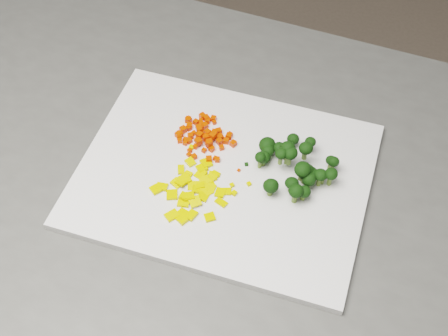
% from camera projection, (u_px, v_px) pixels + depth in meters
% --- Properties ---
extents(counter_block, '(1.21, 0.93, 0.90)m').
position_uv_depth(counter_block, '(205.00, 322.00, 1.23)').
color(counter_block, '#4A4A48').
rests_on(counter_block, ground).
extents(cutting_board, '(0.43, 0.35, 0.01)m').
position_uv_depth(cutting_board, '(224.00, 175.00, 0.88)').
color(cutting_board, silver).
rests_on(cutting_board, counter_block).
extents(carrot_pile, '(0.09, 0.09, 0.03)m').
position_uv_depth(carrot_pile, '(205.00, 134.00, 0.90)').
color(carrot_pile, red).
rests_on(carrot_pile, cutting_board).
extents(pepper_pile, '(0.10, 0.10, 0.01)m').
position_uv_depth(pepper_pile, '(192.00, 188.00, 0.85)').
color(pepper_pile, '#D9B60B').
rests_on(pepper_pile, cutting_board).
extents(broccoli_pile, '(0.11, 0.11, 0.05)m').
position_uv_depth(broccoli_pile, '(296.00, 161.00, 0.86)').
color(broccoli_pile, black).
rests_on(broccoli_pile, cutting_board).
extents(carrot_cube_0, '(0.01, 0.01, 0.01)m').
position_uv_depth(carrot_cube_0, '(213.00, 119.00, 0.93)').
color(carrot_cube_0, red).
rests_on(carrot_cube_0, carrot_pile).
extents(carrot_cube_1, '(0.01, 0.01, 0.01)m').
position_uv_depth(carrot_cube_1, '(215.00, 158.00, 0.89)').
color(carrot_cube_1, red).
rests_on(carrot_cube_1, carrot_pile).
extents(carrot_cube_2, '(0.01, 0.01, 0.01)m').
position_uv_depth(carrot_cube_2, '(214.00, 135.00, 0.91)').
color(carrot_cube_2, red).
rests_on(carrot_cube_2, carrot_pile).
extents(carrot_cube_3, '(0.01, 0.01, 0.01)m').
position_uv_depth(carrot_cube_3, '(196.00, 122.00, 0.93)').
color(carrot_cube_3, red).
rests_on(carrot_cube_3, carrot_pile).
extents(carrot_cube_4, '(0.01, 0.01, 0.01)m').
position_uv_depth(carrot_cube_4, '(204.00, 150.00, 0.90)').
color(carrot_cube_4, red).
rests_on(carrot_cube_4, carrot_pile).
extents(carrot_cube_5, '(0.01, 0.01, 0.01)m').
position_uv_depth(carrot_cube_5, '(230.00, 135.00, 0.92)').
color(carrot_cube_5, red).
rests_on(carrot_cube_5, carrot_pile).
extents(carrot_cube_6, '(0.01, 0.01, 0.01)m').
position_uv_depth(carrot_cube_6, '(208.00, 144.00, 0.90)').
color(carrot_cube_6, red).
rests_on(carrot_cube_6, carrot_pile).
extents(carrot_cube_7, '(0.01, 0.01, 0.01)m').
position_uv_depth(carrot_cube_7, '(180.00, 135.00, 0.91)').
color(carrot_cube_7, red).
rests_on(carrot_cube_7, carrot_pile).
extents(carrot_cube_8, '(0.01, 0.01, 0.01)m').
position_uv_depth(carrot_cube_8, '(200.00, 135.00, 0.90)').
color(carrot_cube_8, red).
rests_on(carrot_cube_8, carrot_pile).
extents(carrot_cube_9, '(0.01, 0.01, 0.01)m').
position_uv_depth(carrot_cube_9, '(234.00, 143.00, 0.91)').
color(carrot_cube_9, red).
rests_on(carrot_cube_9, carrot_pile).
extents(carrot_cube_10, '(0.01, 0.01, 0.01)m').
position_uv_depth(carrot_cube_10, '(219.00, 131.00, 0.92)').
color(carrot_cube_10, red).
rests_on(carrot_cube_10, carrot_pile).
extents(carrot_cube_11, '(0.01, 0.01, 0.01)m').
position_uv_depth(carrot_cube_11, '(194.00, 157.00, 0.89)').
color(carrot_cube_11, red).
rests_on(carrot_cube_11, carrot_pile).
extents(carrot_cube_12, '(0.01, 0.01, 0.01)m').
position_uv_depth(carrot_cube_12, '(181.00, 133.00, 0.92)').
color(carrot_cube_12, red).
rests_on(carrot_cube_12, carrot_pile).
extents(carrot_cube_13, '(0.01, 0.01, 0.01)m').
position_uv_depth(carrot_cube_13, '(190.00, 136.00, 0.91)').
color(carrot_cube_13, red).
rests_on(carrot_cube_13, carrot_pile).
extents(carrot_cube_14, '(0.01, 0.01, 0.01)m').
position_uv_depth(carrot_cube_14, '(201.00, 120.00, 0.93)').
color(carrot_cube_14, red).
rests_on(carrot_cube_14, carrot_pile).
extents(carrot_cube_15, '(0.01, 0.01, 0.01)m').
position_uv_depth(carrot_cube_15, '(229.00, 136.00, 0.91)').
color(carrot_cube_15, red).
rests_on(carrot_cube_15, carrot_pile).
extents(carrot_cube_16, '(0.01, 0.01, 0.01)m').
position_uv_depth(carrot_cube_16, '(209.00, 142.00, 0.90)').
color(carrot_cube_16, red).
rests_on(carrot_cube_16, carrot_pile).
extents(carrot_cube_17, '(0.01, 0.01, 0.01)m').
position_uv_depth(carrot_cube_17, '(210.00, 135.00, 0.91)').
color(carrot_cube_17, red).
rests_on(carrot_cube_17, carrot_pile).
extents(carrot_cube_18, '(0.01, 0.01, 0.01)m').
position_uv_depth(carrot_cube_18, '(220.00, 137.00, 0.91)').
color(carrot_cube_18, red).
rests_on(carrot_cube_18, carrot_pile).
extents(carrot_cube_19, '(0.01, 0.01, 0.01)m').
position_uv_depth(carrot_cube_19, '(214.00, 122.00, 0.93)').
color(carrot_cube_19, red).
rests_on(carrot_cube_19, carrot_pile).
extents(carrot_cube_20, '(0.01, 0.01, 0.01)m').
position_uv_depth(carrot_cube_20, '(222.00, 148.00, 0.90)').
color(carrot_cube_20, red).
rests_on(carrot_cube_20, carrot_pile).
extents(carrot_cube_21, '(0.01, 0.01, 0.01)m').
position_uv_depth(carrot_cube_21, '(216.00, 134.00, 0.92)').
color(carrot_cube_21, red).
rests_on(carrot_cube_21, carrot_pile).
extents(carrot_cube_22, '(0.01, 0.01, 0.01)m').
position_uv_depth(carrot_cube_22, '(188.00, 119.00, 0.93)').
color(carrot_cube_22, red).
rests_on(carrot_cube_22, carrot_pile).
extents(carrot_cube_23, '(0.01, 0.01, 0.01)m').
position_uv_depth(carrot_cube_23, '(209.00, 159.00, 0.89)').
color(carrot_cube_23, red).
rests_on(carrot_cube_23, carrot_pile).
extents(carrot_cube_24, '(0.01, 0.01, 0.01)m').
position_uv_depth(carrot_cube_24, '(202.00, 116.00, 0.94)').
color(carrot_cube_24, red).
rests_on(carrot_cube_24, carrot_pile).
extents(carrot_cube_25, '(0.01, 0.01, 0.01)m').
position_uv_depth(carrot_cube_25, '(179.00, 135.00, 0.91)').
color(carrot_cube_25, red).
rests_on(carrot_cube_25, carrot_pile).
extents(carrot_cube_26, '(0.01, 0.01, 0.01)m').
position_uv_depth(carrot_cube_26, '(188.00, 120.00, 0.93)').
color(carrot_cube_26, red).
rests_on(carrot_cube_26, carrot_pile).
extents(carrot_cube_27, '(0.01, 0.01, 0.01)m').
position_uv_depth(carrot_cube_27, '(179.00, 137.00, 0.91)').
color(carrot_cube_27, red).
rests_on(carrot_cube_27, carrot_pile).
extents(carrot_cube_28, '(0.01, 0.01, 0.01)m').
position_uv_depth(carrot_cube_28, '(212.00, 149.00, 0.90)').
color(carrot_cube_28, red).
rests_on(carrot_cube_28, carrot_pile).
extents(carrot_cube_29, '(0.01, 0.01, 0.01)m').
position_uv_depth(carrot_cube_29, '(219.00, 142.00, 0.91)').
color(carrot_cube_29, red).
rests_on(carrot_cube_29, carrot_pile).
extents(carrot_cube_30, '(0.01, 0.01, 0.01)m').
position_uv_depth(carrot_cube_30, '(205.00, 137.00, 0.90)').
color(carrot_cube_30, red).
rests_on(carrot_cube_30, carrot_pile).
extents(carrot_cube_31, '(0.01, 0.01, 0.01)m').
position_uv_depth(carrot_cube_31, '(233.00, 144.00, 0.90)').
color(carrot_cube_31, red).
rests_on(carrot_cube_31, carrot_pile).
extents(carrot_cube_32, '(0.01, 0.01, 0.01)m').
position_uv_depth(carrot_cube_32, '(199.00, 127.00, 0.91)').
color(carrot_cube_32, red).
rests_on(carrot_cube_32, carrot_pile).
extents(carrot_cube_33, '(0.01, 0.01, 0.01)m').
position_uv_depth(carrot_cube_33, '(205.00, 126.00, 0.92)').
color(carrot_cube_33, red).
rests_on(carrot_cube_33, carrot_pile).
extents(carrot_cube_34, '(0.01, 0.01, 0.01)m').
position_uv_depth(carrot_cube_34, '(195.00, 147.00, 0.90)').
color(carrot_cube_34, red).
rests_on(carrot_cube_34, carrot_pile).
extents(carrot_cube_35, '(0.01, 0.01, 0.01)m').
position_uv_depth(carrot_cube_35, '(208.00, 132.00, 0.91)').
color(carrot_cube_35, red).
rests_on(carrot_cube_35, carrot_pile).
extents(carrot_cube_36, '(0.01, 0.01, 0.01)m').
position_uv_depth(carrot_cube_36, '(203.00, 133.00, 0.92)').
color(carrot_cube_36, red).
rests_on(carrot_cube_36, carrot_pile).
extents(carrot_cube_37, '(0.01, 0.01, 0.01)m').
position_uv_depth(carrot_cube_37, '(189.00, 141.00, 0.91)').
color(carrot_cube_37, red).
rests_on(carrot_cube_37, carrot_pile).
extents(carrot_cube_38, '(0.01, 0.01, 0.01)m').
position_uv_depth(carrot_cube_38, '(215.00, 133.00, 0.91)').
color(carrot_cube_38, red).
rests_on(carrot_cube_38, carrot_pile).
extents(carrot_cube_39, '(0.01, 0.01, 0.01)m').
position_uv_depth(carrot_cube_39, '(207.00, 143.00, 0.90)').
color(carrot_cube_39, red).
rests_on(carrot_cube_39, carrot_pile).
extents(carrot_cube_40, '(0.01, 0.01, 0.01)m').
position_uv_depth(carrot_cube_40, '(180.00, 141.00, 0.91)').
color(carrot_cube_40, red).
rests_on(carrot_cube_40, carrot_pile).
extents(carrot_cube_41, '(0.01, 0.01, 0.01)m').
position_uv_depth(carrot_cube_41, '(207.00, 136.00, 0.90)').
color(carrot_cube_41, red).
rests_on(carrot_cube_41, carrot_pile).
extents(carrot_cube_42, '(0.01, 0.01, 0.01)m').
position_uv_depth(carrot_cube_42, '(199.00, 130.00, 0.91)').
color(carrot_cube_42, red).
rests_on(carrot_cube_42, carrot_pile).
extents(carrot_cube_43, '(0.01, 0.01, 0.01)m').
position_uv_depth(carrot_cube_43, '(212.00, 136.00, 0.90)').
color(carrot_cube_43, red).
rests_on(carrot_cube_43, carrot_pile).
extents(carrot_cube_44, '(0.01, 0.01, 0.01)m').
position_uv_depth(carrot_cube_44, '(208.00, 121.00, 0.93)').
color(carrot_cube_44, red).
rests_on(carrot_cube_44, carrot_pile).
extents(carrot_cube_45, '(0.01, 0.01, 0.01)m').
position_uv_depth(carrot_cube_45, '(219.00, 132.00, 0.92)').
color(carrot_cube_45, red).
rests_on(carrot_cube_45, carrot_pile).
extents(carrot_cube_46, '(0.01, 0.01, 0.01)m').
position_uv_depth(carrot_cube_46, '(206.00, 118.00, 0.93)').
color(carrot_cube_46, red).
rests_on(carrot_cube_46, carrot_pile).
extents(carrot_cube_47, '(0.01, 0.01, 0.01)m').
position_uv_depth(carrot_cube_47, '(209.00, 143.00, 0.89)').
color(carrot_cube_47, red).
rests_on(carrot_cube_47, carrot_pile).
extents(carrot_cube_48, '(0.01, 0.01, 0.01)m').
position_uv_depth(carrot_cube_48, '(209.00, 136.00, 0.90)').
color(carrot_cube_48, red).
rests_on(carrot_cube_48, carrot_pile).
extents(carrot_cube_49, '(0.01, 0.01, 0.01)m').
position_uv_depth(carrot_cube_49, '(189.00, 126.00, 0.92)').
color(carrot_cube_49, red).
rests_on(carrot_cube_49, carrot_pile).
extents(carrot_cube_50, '(0.01, 0.01, 0.01)m').
position_uv_depth(carrot_cube_50, '(229.00, 136.00, 0.91)').
color(carrot_cube_50, red).
rests_on(carrot_cube_50, carrot_pile).
extents(carrot_cube_51, '(0.01, 0.01, 0.01)m').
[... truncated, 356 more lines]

